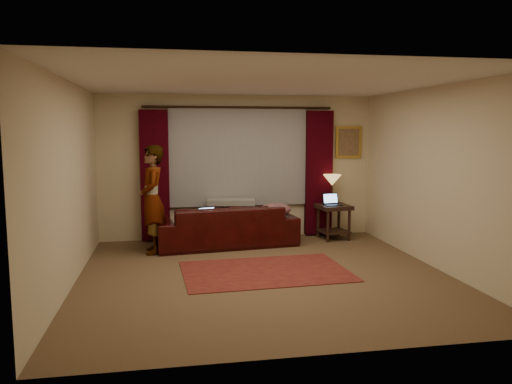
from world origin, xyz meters
TOP-DOWN VIEW (x-y plane):
  - floor at (0.00, 0.00)m, footprint 5.00×5.00m
  - ceiling at (0.00, 0.00)m, footprint 5.00×5.00m
  - wall_back at (0.00, 2.50)m, footprint 5.00×0.02m
  - wall_front at (0.00, -2.50)m, footprint 5.00×0.02m
  - wall_left at (-2.50, 0.00)m, footprint 0.02×5.00m
  - wall_right at (2.50, 0.00)m, footprint 0.02×5.00m
  - sheer_curtain at (0.00, 2.44)m, footprint 2.50×0.05m
  - drape_left at (-1.50, 2.39)m, footprint 0.50×0.14m
  - drape_right at (1.50, 2.39)m, footprint 0.50×0.14m
  - curtain_rod at (0.00, 2.39)m, footprint 0.04×0.04m
  - picture_frame at (2.10, 2.47)m, footprint 0.50×0.04m
  - sofa at (-0.31, 1.85)m, footprint 2.50×1.30m
  - throw_blanket at (-0.17, 2.16)m, footprint 0.89×0.48m
  - clothing_pile at (0.55, 1.81)m, footprint 0.56×0.44m
  - laptop_sofa at (-0.61, 1.58)m, footprint 0.38×0.40m
  - area_rug at (0.05, 0.15)m, footprint 2.37×1.64m
  - end_table at (1.68, 2.02)m, footprint 0.61×0.61m
  - tiffany_lamp at (1.70, 2.19)m, footprint 0.37×0.37m
  - laptop_table at (1.64, 1.96)m, footprint 0.32×0.35m
  - person at (-1.53, 1.55)m, footprint 0.55×0.55m

SIDE VIEW (x-z plane):
  - floor at x=0.00m, z-range -0.01..0.00m
  - area_rug at x=0.05m, z-range 0.00..0.01m
  - end_table at x=1.68m, z-range 0.00..0.63m
  - sofa at x=-0.31m, z-range 0.00..0.97m
  - laptop_sofa at x=-0.61m, z-range 0.48..0.70m
  - clothing_pile at x=0.55m, z-range 0.48..0.72m
  - laptop_table at x=1.64m, z-range 0.63..0.84m
  - person at x=-1.53m, z-range 0.00..1.74m
  - tiffany_lamp at x=1.70m, z-range 0.63..1.17m
  - throw_blanket at x=-0.17m, z-range 0.92..1.02m
  - drape_left at x=-1.50m, z-range 0.03..2.33m
  - drape_right at x=1.50m, z-range 0.03..2.33m
  - wall_back at x=0.00m, z-range 0.00..2.60m
  - wall_front at x=0.00m, z-range 0.00..2.60m
  - wall_left at x=-2.50m, z-range 0.00..2.60m
  - wall_right at x=2.50m, z-range 0.00..2.60m
  - sheer_curtain at x=0.00m, z-range 0.60..2.40m
  - picture_frame at x=2.10m, z-range 1.45..2.05m
  - curtain_rod at x=0.00m, z-range 0.68..4.08m
  - ceiling at x=0.00m, z-range 2.59..2.61m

